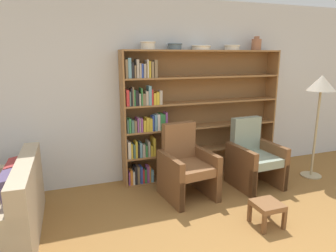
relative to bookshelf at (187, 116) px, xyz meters
The scene contains 11 objects.
wall_back 0.46m from the bookshelf, 138.96° to the left, with size 12.00×0.06×2.75m.
bookshelf is the anchor object (origin of this frame).
bowl_terracotta 1.24m from the bookshelf, behind, with size 0.23×0.23×0.11m.
bowl_cream 1.08m from the bookshelf, behind, with size 0.22×0.22×0.09m.
bowl_olive 1.06m from the bookshelf, ahead, with size 0.30×0.30×0.07m.
bowl_copper 1.28m from the bookshelf, ahead, with size 0.25×0.25×0.08m.
vase_tall 1.62m from the bookshelf, ahead, with size 0.16×0.16×0.22m.
armchair_leather 0.92m from the bookshelf, 113.89° to the right, with size 0.71×0.75×1.00m.
armchair_cushioned 1.19m from the bookshelf, 39.61° to the right, with size 0.68×0.72×1.00m.
floor_lamp 2.08m from the bookshelf, 20.60° to the right, with size 0.42×0.42×1.63m.
footstool 1.87m from the bookshelf, 80.45° to the right, with size 0.31×0.31×0.28m.
Camera 1 is at (-1.64, -1.77, 1.92)m, focal length 32.00 mm.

